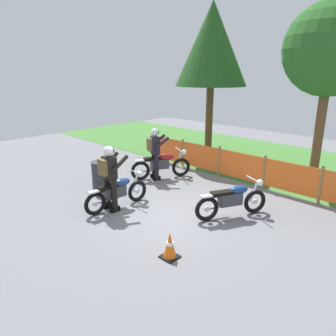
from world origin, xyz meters
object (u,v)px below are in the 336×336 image
motorcycle_trailing (117,192)px  rider_lead (155,151)px  motorcycle_third (232,200)px  traffic_cone (170,245)px  spare_drum (102,176)px  motorcycle_lead (161,165)px  rider_trailing (110,175)px

motorcycle_trailing → rider_lead: size_ratio=1.12×
motorcycle_third → traffic_cone: motorcycle_third is taller
rider_lead → spare_drum: (-0.39, -1.82, -0.51)m
motorcycle_lead → traffic_cone: bearing=-103.8°
motorcycle_trailing → spare_drum: motorcycle_trailing is taller
motorcycle_trailing → spare_drum: (-1.38, 0.46, 0.01)m
motorcycle_lead → spare_drum: bearing=-165.1°
rider_trailing → traffic_cone: size_ratio=3.19×
rider_lead → motorcycle_lead: bearing=0.5°
motorcycle_trailing → motorcycle_third: bearing=-52.8°
motorcycle_third → spare_drum: 3.99m
motorcycle_lead → motorcycle_trailing: motorcycle_lead is taller
motorcycle_third → traffic_cone: size_ratio=3.39×
motorcycle_trailing → rider_trailing: 0.56m
traffic_cone → spare_drum: bearing=163.4°
spare_drum → rider_lead: bearing=77.7°
motorcycle_lead → rider_lead: size_ratio=1.09×
traffic_cone → rider_trailing: bearing=168.8°
rider_trailing → motorcycle_trailing: bearing=0.5°
motorcycle_third → rider_lead: rider_lead is taller
traffic_cone → motorcycle_third: bearing=93.7°
motorcycle_third → spare_drum: size_ratio=2.04×
motorcycle_third → traffic_cone: 2.36m
motorcycle_trailing → rider_trailing: rider_trailing is taller
rider_lead → motorcycle_third: bearing=-71.9°
motorcycle_third → rider_lead: 3.52m
rider_lead → spare_drum: 1.93m
motorcycle_trailing → traffic_cone: (2.59, -0.72, -0.17)m
motorcycle_lead → rider_trailing: size_ratio=1.09×
motorcycle_third → rider_trailing: bearing=152.8°
motorcycle_trailing → traffic_cone: size_ratio=3.57×
motorcycle_lead → motorcycle_trailing: size_ratio=0.97×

